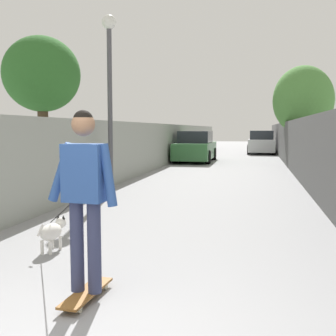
{
  "coord_description": "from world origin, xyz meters",
  "views": [
    {
      "loc": [
        -2.16,
        -1.34,
        1.63
      ],
      "look_at": [
        4.42,
        0.07,
        1.0
      ],
      "focal_mm": 44.1,
      "sensor_mm": 36.0,
      "label": 1
    }
  ],
  "objects_px": {
    "skateboard": "(87,293)",
    "person_skateboarder": "(84,186)",
    "dog": "(53,231)",
    "car_far": "(261,143)",
    "car_near": "(196,147)",
    "tree_right_mid": "(303,100)",
    "lamp_post": "(110,73)",
    "tree_left_near": "(42,76)"
  },
  "relations": [
    {
      "from": "skateboard",
      "to": "person_skateboarder",
      "type": "xyz_separation_m",
      "value": [
        -0.0,
        -0.0,
        1.03
      ]
    },
    {
      "from": "dog",
      "to": "car_far",
      "type": "bearing_deg",
      "value": -7.2
    },
    {
      "from": "skateboard",
      "to": "car_near",
      "type": "height_order",
      "value": "car_near"
    },
    {
      "from": "skateboard",
      "to": "tree_right_mid",
      "type": "bearing_deg",
      "value": -12.03
    },
    {
      "from": "tree_right_mid",
      "to": "car_near",
      "type": "relative_size",
      "value": 1.09
    },
    {
      "from": "lamp_post",
      "to": "car_near",
      "type": "relative_size",
      "value": 1.03
    },
    {
      "from": "lamp_post",
      "to": "car_far",
      "type": "bearing_deg",
      "value": -11.94
    },
    {
      "from": "tree_left_near",
      "to": "car_far",
      "type": "distance_m",
      "value": 19.79
    },
    {
      "from": "lamp_post",
      "to": "car_near",
      "type": "xyz_separation_m",
      "value": [
        10.79,
        -0.6,
        -2.31
      ]
    },
    {
      "from": "tree_left_near",
      "to": "skateboard",
      "type": "relative_size",
      "value": 4.89
    },
    {
      "from": "lamp_post",
      "to": "car_near",
      "type": "bearing_deg",
      "value": -3.18
    },
    {
      "from": "lamp_post",
      "to": "tree_right_mid",
      "type": "bearing_deg",
      "value": -27.19
    },
    {
      "from": "tree_left_near",
      "to": "tree_right_mid",
      "type": "height_order",
      "value": "tree_right_mid"
    },
    {
      "from": "tree_right_mid",
      "to": "car_far",
      "type": "relative_size",
      "value": 1.14
    },
    {
      "from": "tree_right_mid",
      "to": "skateboard",
      "type": "distance_m",
      "value": 18.22
    },
    {
      "from": "tree_right_mid",
      "to": "skateboard",
      "type": "height_order",
      "value": "tree_right_mid"
    },
    {
      "from": "lamp_post",
      "to": "person_skateboarder",
      "type": "height_order",
      "value": "lamp_post"
    },
    {
      "from": "skateboard",
      "to": "dog",
      "type": "relative_size",
      "value": 0.48
    },
    {
      "from": "car_near",
      "to": "skateboard",
      "type": "bearing_deg",
      "value": -175.19
    },
    {
      "from": "car_far",
      "to": "lamp_post",
      "type": "bearing_deg",
      "value": 168.06
    },
    {
      "from": "person_skateboarder",
      "to": "dog",
      "type": "height_order",
      "value": "person_skateboarder"
    },
    {
      "from": "dog",
      "to": "car_far",
      "type": "distance_m",
      "value": 23.71
    },
    {
      "from": "tree_left_near",
      "to": "tree_right_mid",
      "type": "bearing_deg",
      "value": -33.14
    },
    {
      "from": "dog",
      "to": "car_far",
      "type": "height_order",
      "value": "car_far"
    },
    {
      "from": "lamp_post",
      "to": "dog",
      "type": "height_order",
      "value": "lamp_post"
    },
    {
      "from": "tree_left_near",
      "to": "skateboard",
      "type": "height_order",
      "value": "tree_left_near"
    },
    {
      "from": "car_near",
      "to": "person_skateboarder",
      "type": "bearing_deg",
      "value": -175.19
    },
    {
      "from": "car_near",
      "to": "car_far",
      "type": "bearing_deg",
      "value": -23.11
    },
    {
      "from": "person_skateboarder",
      "to": "dog",
      "type": "distance_m",
      "value": 1.95
    },
    {
      "from": "lamp_post",
      "to": "skateboard",
      "type": "xyz_separation_m",
      "value": [
        -6.31,
        -2.04,
        -2.96
      ]
    },
    {
      "from": "skateboard",
      "to": "dog",
      "type": "distance_m",
      "value": 1.78
    },
    {
      "from": "tree_left_near",
      "to": "dog",
      "type": "relative_size",
      "value": 2.32
    },
    {
      "from": "lamp_post",
      "to": "person_skateboarder",
      "type": "bearing_deg",
      "value": -162.09
    },
    {
      "from": "person_skateboarder",
      "to": "dog",
      "type": "xyz_separation_m",
      "value": [
        1.39,
        1.08,
        -0.83
      ]
    },
    {
      "from": "tree_right_mid",
      "to": "skateboard",
      "type": "relative_size",
      "value": 5.8
    },
    {
      "from": "car_near",
      "to": "car_far",
      "type": "xyz_separation_m",
      "value": [
        7.81,
        -3.33,
        -0.0
      ]
    },
    {
      "from": "skateboard",
      "to": "person_skateboarder",
      "type": "height_order",
      "value": "person_skateboarder"
    },
    {
      "from": "tree_right_mid",
      "to": "car_far",
      "type": "distance_m",
      "value": 7.91
    },
    {
      "from": "tree_right_mid",
      "to": "car_far",
      "type": "xyz_separation_m",
      "value": [
        7.33,
        1.86,
        -2.32
      ]
    },
    {
      "from": "tree_left_near",
      "to": "person_skateboarder",
      "type": "bearing_deg",
      "value": -148.26
    },
    {
      "from": "skateboard",
      "to": "car_near",
      "type": "distance_m",
      "value": 17.17
    },
    {
      "from": "car_far",
      "to": "skateboard",
      "type": "bearing_deg",
      "value": 175.66
    }
  ]
}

